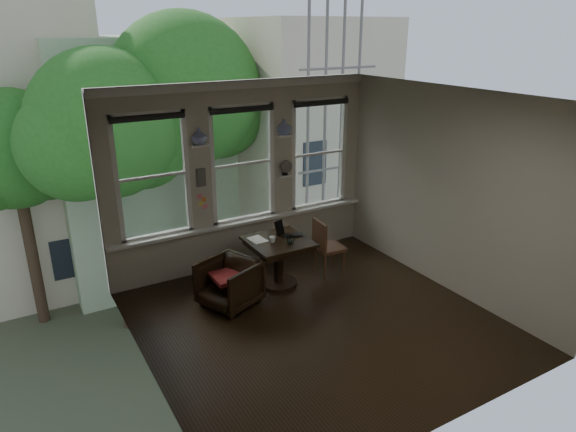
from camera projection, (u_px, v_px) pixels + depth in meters
ground at (317, 322)px, 6.95m from camera, size 4.50×4.50×0.00m
ceiling at (322, 97)px, 5.91m from camera, size 4.50×4.50×0.00m
wall_back at (242, 176)px, 8.25m from camera, size 4.50×0.00×4.50m
wall_front at (457, 294)px, 4.61m from camera, size 4.50×0.00×4.50m
wall_left at (140, 256)px, 5.37m from camera, size 0.00×4.50×4.50m
wall_right at (448, 191)px, 7.49m from camera, size 0.00×4.50×4.50m
window_left at (152, 176)px, 7.50m from camera, size 1.10×0.12×1.90m
window_center at (242, 164)px, 8.18m from camera, size 1.10×0.12×1.90m
window_right at (318, 153)px, 8.87m from camera, size 1.10×0.12×1.90m
shelf_left at (200, 145)px, 7.62m from camera, size 0.26×0.16×0.03m
shelf_right at (284, 136)px, 8.31m from camera, size 0.26×0.16×0.03m
intercom at (201, 177)px, 7.82m from camera, size 0.14×0.06×0.28m
sticky_notes at (202, 199)px, 7.95m from camera, size 0.16×0.01×0.24m
desk_fan at (285, 170)px, 8.49m from camera, size 0.20×0.20×0.24m
vase_left at (199, 136)px, 7.57m from camera, size 0.24×0.24×0.25m
vase_right at (284, 127)px, 8.26m from camera, size 0.24×0.24×0.25m
table at (279, 263)px, 7.82m from camera, size 0.90×0.90×0.75m
armchair_left at (229, 283)px, 7.26m from camera, size 0.97×0.96×0.68m
cushion_red at (229, 277)px, 7.23m from camera, size 0.45×0.45×0.06m
side_chair_right at (330, 247)px, 8.17m from camera, size 0.45×0.45×0.92m
laptop at (294, 236)px, 7.80m from camera, size 0.35×0.27×0.02m
mug at (273, 239)px, 7.60m from camera, size 0.10×0.10×0.09m
drinking_glass at (290, 240)px, 7.55m from camera, size 0.16×0.16×0.11m
tablet at (279, 228)px, 7.88m from camera, size 0.18×0.12×0.22m
papers at (257, 239)px, 7.71m from camera, size 0.24×0.32×0.00m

